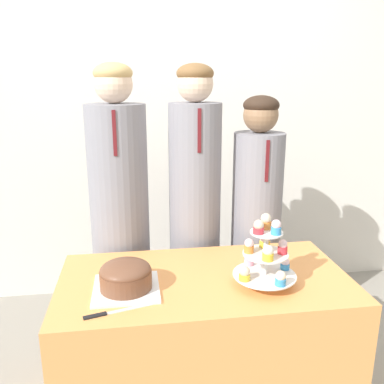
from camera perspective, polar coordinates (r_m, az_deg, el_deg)
The scene contains 8 objects.
wall_back at distance 2.94m, azimuth -2.60°, elevation 11.29°, with size 9.00×0.06×2.70m.
table at distance 2.04m, azimuth 1.73°, elevation -20.80°, with size 1.29×0.67×0.71m.
round_cake at distance 1.75m, azimuth -9.28°, elevation -11.56°, with size 0.27×0.27×0.13m.
cake_knife at distance 1.63m, azimuth -11.58°, elevation -16.32°, with size 0.28×0.09×0.01m.
cupcake_stand at distance 1.75m, azimuth 10.20°, elevation -8.52°, with size 0.27×0.27×0.31m.
student_0 at distance 2.28m, azimuth -10.00°, elevation -4.75°, with size 0.32×0.32×1.65m.
student_1 at distance 2.30m, azimuth 0.40°, elevation -4.09°, with size 0.29×0.29×1.65m.
student_2 at distance 2.40m, azimuth 8.92°, elevation -5.40°, with size 0.28×0.29×1.48m.
Camera 1 is at (-0.30, -1.29, 1.56)m, focal length 38.00 mm.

